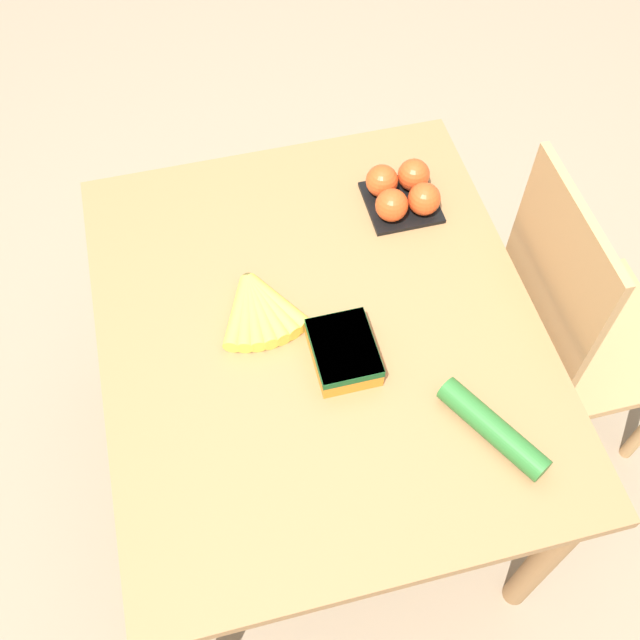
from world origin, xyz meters
name	(u,v)px	position (x,y,z in m)	size (l,w,h in m)	color
ground_plane	(320,460)	(0.00, 0.00, 0.00)	(12.00, 12.00, 0.00)	gray
dining_table	(320,352)	(0.00, 0.00, 0.62)	(1.11, 0.94, 0.72)	#9E7044
chair	(570,331)	(0.02, 0.64, 0.50)	(0.42, 0.40, 0.98)	tan
banana_bunch	(259,309)	(-0.07, -0.12, 0.74)	(0.20, 0.20, 0.04)	brown
tomato_pack	(403,191)	(-0.30, 0.28, 0.77)	(0.17, 0.17, 0.09)	black
carrot_bag	(344,351)	(0.09, 0.03, 0.76)	(0.16, 0.13, 0.06)	orange
cucumber_near	(493,428)	(0.32, 0.26, 0.75)	(0.24, 0.16, 0.05)	#2D702D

